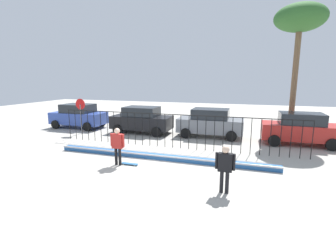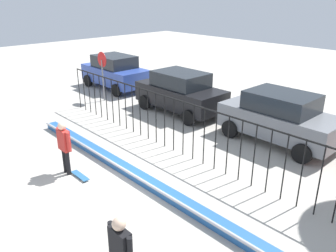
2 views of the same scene
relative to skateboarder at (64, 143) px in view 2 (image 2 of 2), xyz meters
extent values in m
plane|color=#ADA89E|center=(1.52, 0.36, -1.02)|extent=(60.00, 60.00, 0.00)
cube|color=#235699|center=(1.52, 1.36, -0.91)|extent=(11.00, 0.36, 0.22)
cylinder|color=#B2B2B7|center=(1.52, 1.18, -0.80)|extent=(11.00, 0.09, 0.09)
cylinder|color=black|center=(-5.48, 3.55, -0.06)|extent=(0.04, 0.04, 1.92)
cylinder|color=black|center=(-5.01, 3.55, -0.06)|extent=(0.04, 0.04, 1.92)
cylinder|color=black|center=(-4.55, 3.55, -0.06)|extent=(0.04, 0.04, 1.92)
cylinder|color=black|center=(-4.08, 3.55, -0.06)|extent=(0.04, 0.04, 1.92)
cylinder|color=black|center=(-3.61, 3.55, -0.06)|extent=(0.04, 0.04, 1.92)
cylinder|color=black|center=(-3.15, 3.55, -0.06)|extent=(0.04, 0.04, 1.92)
cylinder|color=black|center=(-2.68, 3.55, -0.06)|extent=(0.04, 0.04, 1.92)
cylinder|color=black|center=(-2.21, 3.55, -0.06)|extent=(0.04, 0.04, 1.92)
cylinder|color=black|center=(-1.75, 3.55, -0.06)|extent=(0.04, 0.04, 1.92)
cylinder|color=black|center=(-1.28, 3.55, -0.06)|extent=(0.04, 0.04, 1.92)
cylinder|color=black|center=(-0.81, 3.55, -0.06)|extent=(0.04, 0.04, 1.92)
cylinder|color=black|center=(-0.35, 3.55, -0.06)|extent=(0.04, 0.04, 1.92)
cylinder|color=black|center=(0.12, 3.55, -0.06)|extent=(0.04, 0.04, 1.92)
cylinder|color=black|center=(0.59, 3.55, -0.06)|extent=(0.04, 0.04, 1.92)
cylinder|color=black|center=(1.05, 3.55, -0.06)|extent=(0.04, 0.04, 1.92)
cylinder|color=black|center=(1.52, 3.55, -0.06)|extent=(0.04, 0.04, 1.92)
cylinder|color=black|center=(1.99, 3.55, -0.06)|extent=(0.04, 0.04, 1.92)
cylinder|color=black|center=(2.45, 3.55, -0.06)|extent=(0.04, 0.04, 1.92)
cylinder|color=black|center=(2.92, 3.55, -0.06)|extent=(0.04, 0.04, 1.92)
cylinder|color=black|center=(3.39, 3.55, -0.06)|extent=(0.04, 0.04, 1.92)
cylinder|color=black|center=(3.85, 3.55, -0.06)|extent=(0.04, 0.04, 1.92)
cylinder|color=black|center=(4.32, 3.55, -0.06)|extent=(0.04, 0.04, 1.92)
cylinder|color=black|center=(4.79, 3.55, -0.06)|extent=(0.04, 0.04, 1.92)
cylinder|color=black|center=(5.25, 3.55, -0.06)|extent=(0.04, 0.04, 1.92)
cylinder|color=black|center=(5.72, 3.55, -0.06)|extent=(0.04, 0.04, 1.92)
cylinder|color=black|center=(6.19, 3.55, -0.06)|extent=(0.04, 0.04, 1.92)
cube|color=black|center=(1.52, 3.55, 0.88)|extent=(14.00, 0.04, 0.04)
cylinder|color=black|center=(-0.09, 0.00, -0.63)|extent=(0.13, 0.13, 0.79)
cylinder|color=black|center=(0.09, 0.00, -0.63)|extent=(0.13, 0.13, 0.79)
cube|color=#B22823|center=(0.00, 0.00, 0.10)|extent=(0.48, 0.21, 0.66)
sphere|color=beige|center=(0.00, 0.00, 0.55)|extent=(0.26, 0.26, 0.26)
cylinder|color=#B22823|center=(-0.29, 0.00, 0.13)|extent=(0.10, 0.10, 0.59)
cylinder|color=#B22823|center=(0.29, 0.00, 0.13)|extent=(0.10, 0.10, 0.59)
cube|color=#26598C|center=(0.50, 0.15, -0.96)|extent=(0.80, 0.20, 0.02)
cylinder|color=silver|center=(0.77, 0.23, -1.00)|extent=(0.05, 0.03, 0.05)
cylinder|color=silver|center=(0.77, 0.08, -1.00)|extent=(0.05, 0.03, 0.05)
cylinder|color=silver|center=(0.23, 0.23, -1.00)|extent=(0.05, 0.03, 0.05)
cylinder|color=silver|center=(0.23, 0.08, -1.00)|extent=(0.05, 0.03, 0.05)
cube|color=black|center=(4.85, -1.39, 0.07)|extent=(0.47, 0.20, 0.64)
sphere|color=beige|center=(4.85, -1.39, 0.51)|extent=(0.25, 0.25, 0.25)
cylinder|color=black|center=(4.56, -1.39, 0.10)|extent=(0.10, 0.10, 0.57)
cylinder|color=black|center=(5.13, -1.39, 0.10)|extent=(0.10, 0.10, 0.57)
cube|color=#2D479E|center=(-7.34, 6.89, -0.23)|extent=(4.30, 1.90, 0.90)
cube|color=#1E2328|center=(-7.34, 6.89, 0.55)|extent=(2.37, 1.71, 0.66)
cylinder|color=black|center=(-5.88, 7.84, -0.68)|extent=(0.68, 0.22, 0.68)
cylinder|color=black|center=(-5.88, 5.94, -0.68)|extent=(0.68, 0.22, 0.68)
cylinder|color=black|center=(-8.80, 7.84, -0.68)|extent=(0.68, 0.22, 0.68)
cylinder|color=black|center=(-8.80, 5.94, -0.68)|extent=(0.68, 0.22, 0.68)
cube|color=black|center=(-1.75, 6.65, -0.23)|extent=(4.30, 1.90, 0.90)
cube|color=#1E2328|center=(-1.75, 6.65, 0.55)|extent=(2.37, 1.71, 0.66)
cylinder|color=black|center=(-0.28, 7.60, -0.68)|extent=(0.68, 0.22, 0.68)
cylinder|color=black|center=(-0.28, 5.70, -0.68)|extent=(0.68, 0.22, 0.68)
cylinder|color=black|center=(-3.21, 7.60, -0.68)|extent=(0.68, 0.22, 0.68)
cylinder|color=black|center=(-3.21, 5.70, -0.68)|extent=(0.68, 0.22, 0.68)
cube|color=slate|center=(3.14, 6.92, -0.23)|extent=(4.30, 1.90, 0.90)
cube|color=#1E2328|center=(3.14, 6.92, 0.55)|extent=(2.37, 1.71, 0.66)
cylinder|color=black|center=(4.60, 7.87, -0.68)|extent=(0.68, 0.22, 0.68)
cylinder|color=black|center=(4.60, 5.97, -0.68)|extent=(0.68, 0.22, 0.68)
cylinder|color=black|center=(1.68, 7.87, -0.68)|extent=(0.68, 0.22, 0.68)
cylinder|color=black|center=(1.68, 5.97, -0.68)|extent=(0.68, 0.22, 0.68)
cylinder|color=slate|center=(-5.71, 5.05, 0.03)|extent=(0.07, 0.07, 2.10)
cylinder|color=red|center=(-5.71, 5.07, 1.10)|extent=(0.76, 0.02, 0.76)
camera|label=1|loc=(5.45, -9.55, 2.82)|focal=26.50mm
camera|label=2|loc=(8.97, -4.06, 4.23)|focal=36.47mm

